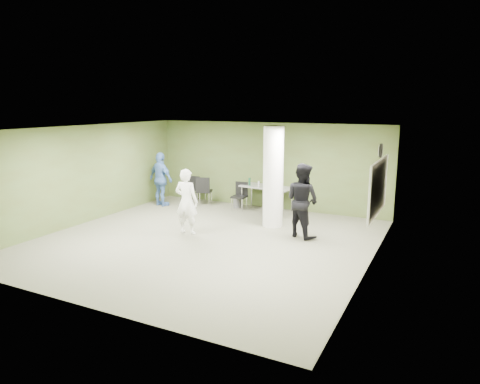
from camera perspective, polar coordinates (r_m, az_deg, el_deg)
The scene contains 17 objects.
floor at distance 10.89m, azimuth -4.60°, elevation -6.47°, with size 8.00×8.00×0.00m, color #595946.
ceiling at distance 10.37m, azimuth -4.85°, elevation 8.40°, with size 8.00×8.00×0.00m, color white.
wall_back at distance 14.07m, azimuth 3.74°, elevation 3.54°, with size 8.00×0.02×2.80m, color #4C5427.
wall_left at distance 13.04m, azimuth -19.96°, elevation 2.21°, with size 0.02×8.00×2.80m, color #4C5427.
wall_right_cream at distance 9.17m, azimuth 17.22°, elevation -1.36°, with size 0.02×8.00×2.80m, color beige.
column at distance 11.86m, azimuth 4.45°, elevation 2.01°, with size 0.56×0.56×2.80m, color silver.
whiteboard at distance 10.33m, azimuth 17.93°, elevation 0.58°, with size 0.05×2.30×1.30m.
wall_clock at distance 10.20m, azimuth 18.24°, elevation 5.27°, with size 0.06×0.32×0.32m.
folding_table at distance 13.69m, azimuth 3.51°, elevation 0.57°, with size 1.77×0.95×1.05m.
wastebasket at distance 14.23m, azimuth -0.37°, elevation -1.42°, with size 0.28×0.28×0.32m, color #4C4C4C.
chair_back_left at distance 14.97m, azimuth -5.86°, elevation 0.71°, with size 0.47×0.47×0.95m.
chair_back_right at distance 14.47m, azimuth -4.87°, elevation 0.43°, with size 0.62×0.62×0.98m.
chair_table_left at distance 13.89m, azimuth 0.03°, elevation -0.22°, with size 0.47×0.47×0.90m.
chair_table_right at distance 13.10m, azimuth 4.13°, elevation -0.87°, with size 0.60×0.60×0.93m.
woman_white at distance 11.31m, azimuth -7.15°, elevation -1.27°, with size 0.63×0.42×1.74m, color white.
man_black at distance 11.06m, azimuth 8.30°, elevation -1.11°, with size 0.93×0.73×1.92m, color black.
man_blue at distance 14.57m, azimuth -10.49°, elevation 1.67°, with size 1.06×0.44×1.81m, color #446AAA.
Camera 1 is at (5.37, -8.85, 3.39)m, focal length 32.00 mm.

